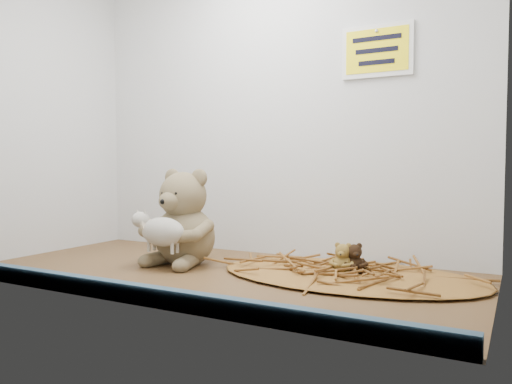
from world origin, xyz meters
The scene contains 8 objects.
alcove_shell centered at (0.00, 9.00, 45.00)cm, with size 120.40×60.20×90.40cm.
front_rail centered at (0.00, -28.80, 1.80)cm, with size 119.28×2.20×3.60cm, color #365168.
straw_bed centered at (28.96, 10.47, 0.60)cm, with size 62.01×36.00×1.20cm, color brown.
main_teddy centered at (-13.75, 5.99, 12.42)cm, with size 20.04×21.15×24.85cm, color olive, non-canonical shape.
toy_lamb centered at (-13.75, -2.92, 9.44)cm, with size 15.56×9.50×10.05cm, color beige, non-canonical shape.
mini_teddy_tan centered at (27.79, 9.99, 4.76)cm, with size 5.74×6.06×7.12cm, color olive, non-canonical shape.
mini_teddy_brown centered at (30.12, 10.95, 4.73)cm, with size 5.69×6.01×7.06cm, color black, non-canonical shape.
wall_sign centered at (30.00, 29.40, 55.00)cm, with size 16.00×1.20×11.00cm, color yellow.
Camera 1 is at (63.56, -99.15, 25.61)cm, focal length 35.00 mm.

